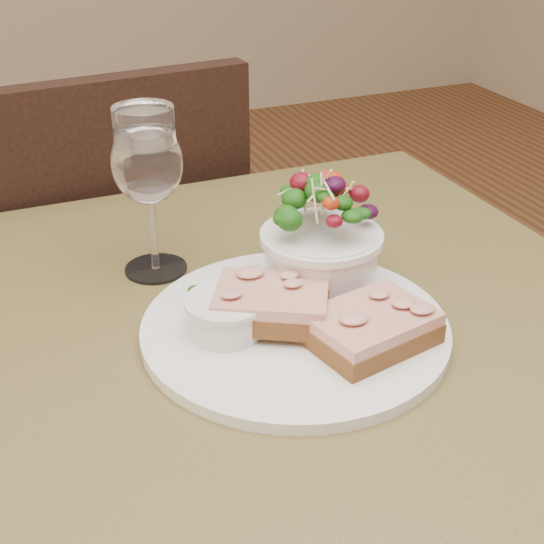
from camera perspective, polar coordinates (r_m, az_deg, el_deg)
name	(u,v)px	position (r m, az deg, el deg)	size (l,w,h in m)	color
cafe_table	(263,416)	(0.80, -0.70, -10.79)	(0.80, 0.80, 0.75)	#473C1E
chair_far	(110,375)	(1.48, -12.09, -7.61)	(0.46, 0.46, 0.90)	black
dinner_plate	(295,328)	(0.74, 1.74, -4.24)	(0.30, 0.30, 0.01)	white
sandwich_front	(371,327)	(0.71, 7.43, -4.16)	(0.13, 0.11, 0.03)	#4C2C14
sandwich_back	(272,303)	(0.73, -0.03, -2.38)	(0.13, 0.12, 0.03)	#4C2C14
ramekin	(226,314)	(0.72, -3.49, -3.15)	(0.07, 0.07, 0.04)	silver
salad_bowl	(322,234)	(0.78, 3.76, 2.90)	(0.12, 0.12, 0.13)	white
garnish	(209,294)	(0.77, -4.77, -1.67)	(0.05, 0.04, 0.02)	#0C3409
wine_glass	(148,168)	(0.81, -9.35, 7.74)	(0.08, 0.08, 0.18)	white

